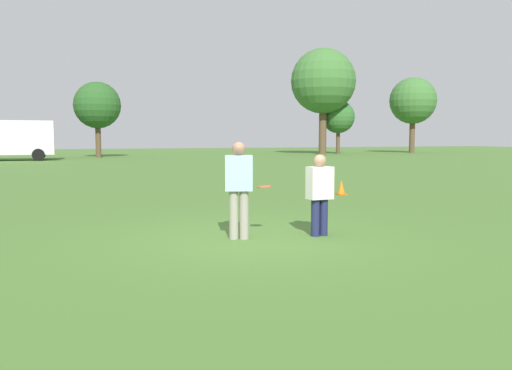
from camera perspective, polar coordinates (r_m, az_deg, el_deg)
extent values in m
plane|color=#47702D|center=(9.64, -0.60, -5.90)|extent=(160.41, 160.41, 0.00)
cylinder|color=gray|center=(9.61, -2.42, -3.25)|extent=(0.17, 0.17, 0.89)
cylinder|color=gray|center=(9.62, -1.30, -3.24)|extent=(0.17, 0.17, 0.89)
cube|color=#9EC6E5|center=(9.53, -1.87, 1.30)|extent=(0.55, 0.42, 0.64)
sphere|color=#8C664C|center=(9.51, -1.88, 3.93)|extent=(0.24, 0.24, 0.24)
cylinder|color=#1E234C|center=(10.05, 7.30, -3.46)|extent=(0.16, 0.16, 0.70)
cylinder|color=#1E234C|center=(9.96, 6.42, -3.53)|extent=(0.16, 0.16, 0.70)
cube|color=silver|center=(9.92, 6.90, 0.23)|extent=(0.48, 0.30, 0.61)
sphere|color=tan|center=(9.90, 6.93, 2.62)|extent=(0.23, 0.23, 0.23)
cylinder|color=#E54C33|center=(9.98, 0.90, -0.18)|extent=(0.27, 0.27, 0.05)
cube|color=#D8590C|center=(17.36, 9.18, -0.97)|extent=(0.32, 0.32, 0.03)
cone|color=orange|center=(17.34, 9.19, -0.18)|extent=(0.24, 0.24, 0.45)
cube|color=white|center=(46.63, -25.16, 4.65)|extent=(6.84, 2.61, 2.70)
cylinder|color=black|center=(45.14, -22.45, 3.03)|extent=(0.96, 0.30, 0.96)
cylinder|color=black|center=(47.88, -22.31, 3.14)|extent=(0.96, 0.30, 0.96)
cylinder|color=brown|center=(51.27, -16.66, 4.56)|extent=(0.50, 0.50, 3.00)
sphere|color=#285623|center=(51.36, -16.76, 8.26)|extent=(4.29, 4.29, 4.29)
cylinder|color=brown|center=(59.63, 7.21, 5.76)|extent=(0.84, 0.84, 5.03)
sphere|color=#3D7033|center=(59.95, 7.27, 11.08)|extent=(7.18, 7.18, 7.18)
cylinder|color=brown|center=(61.18, 8.84, 4.59)|extent=(0.43, 0.43, 2.60)
sphere|color=#33662D|center=(61.22, 8.88, 7.28)|extent=(3.72, 3.72, 3.72)
cylinder|color=brown|center=(66.50, 16.49, 5.03)|extent=(0.65, 0.65, 3.88)
sphere|color=#3D7033|center=(66.65, 16.59, 8.73)|extent=(5.55, 5.55, 5.55)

